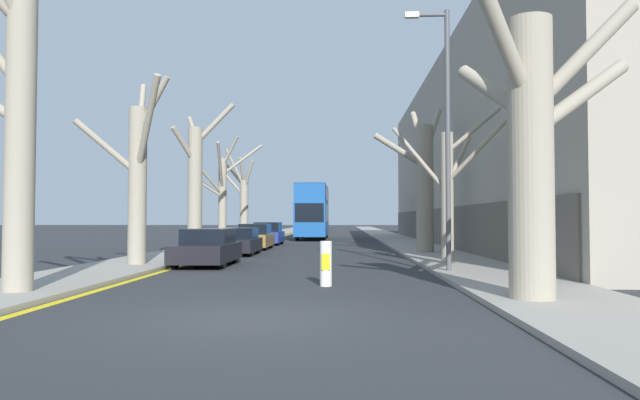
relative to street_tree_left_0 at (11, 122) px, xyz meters
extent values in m
plane|color=#2B2D30|center=(5.75, -2.52, -3.88)|extent=(300.00, 300.00, 0.00)
cube|color=gray|center=(-0.30, 47.48, -3.82)|extent=(3.22, 120.00, 0.12)
cube|color=gray|center=(11.81, 47.48, -3.82)|extent=(3.22, 120.00, 0.12)
cube|color=#9E9384|center=(18.42, 25.42, 2.06)|extent=(10.00, 47.19, 11.89)
cube|color=#5E584F|center=(13.40, 25.42, -2.69)|extent=(0.12, 46.25, 2.38)
cube|color=yellow|center=(1.49, 47.48, -3.88)|extent=(0.24, 120.00, 0.01)
cylinder|color=gray|center=(0.17, 0.06, -0.52)|extent=(0.64, 0.64, 6.72)
cylinder|color=gray|center=(0.07, 7.69, -1.02)|extent=(0.64, 0.64, 5.72)
cylinder|color=gray|center=(-0.92, 7.33, 0.36)|extent=(2.18, 0.97, 1.97)
cylinder|color=gray|center=(0.66, 7.45, 1.88)|extent=(1.44, 0.75, 2.00)
cylinder|color=gray|center=(0.72, 6.76, 1.04)|extent=(1.59, 2.12, 3.13)
cylinder|color=gray|center=(-0.15, 8.55, 1.66)|extent=(0.70, 1.96, 2.85)
cylinder|color=gray|center=(0.30, 14.73, -0.82)|extent=(0.69, 0.69, 6.13)
cylinder|color=gray|center=(-0.08, 15.60, 2.44)|extent=(1.04, 1.96, 1.34)
cylinder|color=gray|center=(-0.07, 14.13, 1.32)|extent=(1.04, 1.47, 1.70)
cylinder|color=gray|center=(1.19, 14.86, 2.44)|extent=(1.99, 0.53, 2.11)
cylinder|color=gray|center=(0.10, 21.98, -1.17)|extent=(0.50, 0.50, 5.42)
cylinder|color=gray|center=(0.20, 20.86, 0.92)|extent=(0.38, 2.38, 2.71)
cylinder|color=gray|center=(0.62, 21.66, 1.90)|extent=(1.24, 0.85, 1.87)
cylinder|color=gray|center=(1.14, 22.99, 1.55)|extent=(2.26, 2.21, 2.15)
cylinder|color=gray|center=(-0.50, 21.19, 0.20)|extent=(1.42, 1.77, 1.83)
cylinder|color=gray|center=(-0.64, 21.83, -0.31)|extent=(1.61, 0.49, 1.14)
cylinder|color=gray|center=(0.06, 29.90, -1.59)|extent=(0.62, 0.62, 4.60)
cylinder|color=gray|center=(-0.01, 29.38, 1.34)|extent=(0.38, 1.26, 2.01)
cylinder|color=gray|center=(-0.96, 30.79, 0.56)|extent=(2.28, 2.04, 2.22)
cylinder|color=gray|center=(-0.91, 30.49, 1.39)|extent=(2.18, 1.44, 2.35)
cylinder|color=gray|center=(-0.57, 29.56, 1.63)|extent=(1.54, 0.94, 2.87)
cylinder|color=gray|center=(0.44, 29.50, 1.08)|extent=(1.05, 1.08, 2.24)
cylinder|color=gray|center=(11.19, -0.68, -0.98)|extent=(0.90, 0.90, 5.80)
cylinder|color=gray|center=(12.25, -0.64, 1.13)|extent=(2.35, 0.42, 2.39)
cylinder|color=gray|center=(10.57, -1.28, 1.16)|extent=(1.63, 1.58, 2.20)
cylinder|color=gray|center=(12.38, -0.14, 0.40)|extent=(2.66, 1.44, 1.91)
cylinder|color=gray|center=(10.70, 0.15, 0.60)|extent=(1.34, 1.98, 1.62)
cylinder|color=gray|center=(11.18, 8.41, -1.45)|extent=(0.45, 0.45, 4.86)
cylinder|color=gray|center=(12.13, 7.68, 0.26)|extent=(2.08, 1.65, 2.29)
cylinder|color=gray|center=(11.77, 9.27, 0.05)|extent=(1.37, 1.90, 2.04)
cylinder|color=gray|center=(10.29, 9.21, 0.09)|extent=(1.96, 1.78, 2.69)
cylinder|color=gray|center=(12.08, 8.17, 1.02)|extent=(1.93, 0.66, 1.64)
cylinder|color=gray|center=(11.42, 15.65, -0.73)|extent=(0.85, 0.85, 6.31)
cylinder|color=gray|center=(10.21, 15.67, 1.20)|extent=(2.58, 0.33, 1.78)
cylinder|color=gray|center=(11.21, 16.22, 2.17)|extent=(0.79, 1.48, 2.30)
cylinder|color=gray|center=(11.96, 16.70, 2.25)|extent=(1.44, 2.42, 2.82)
cube|color=#19519E|center=(4.89, 36.00, -2.21)|extent=(2.45, 10.43, 2.66)
cube|color=#19519E|center=(4.89, 36.00, -0.18)|extent=(2.40, 10.22, 1.39)
cube|color=navy|center=(4.89, 36.00, 0.58)|extent=(2.40, 10.22, 0.12)
cube|color=black|center=(4.89, 36.00, -1.69)|extent=(2.48, 9.18, 1.38)
cube|color=black|center=(4.89, 36.00, -0.11)|extent=(2.48, 9.18, 1.06)
cube|color=black|center=(4.89, 30.80, -1.69)|extent=(2.21, 0.06, 1.45)
cylinder|color=black|center=(3.83, 32.87, -3.33)|extent=(0.30, 1.10, 1.10)
cylinder|color=black|center=(5.94, 32.87, -3.33)|extent=(0.30, 1.10, 1.10)
cylinder|color=black|center=(3.83, 38.92, -3.33)|extent=(0.30, 1.10, 1.10)
cylinder|color=black|center=(5.94, 38.92, -3.33)|extent=(0.30, 1.10, 1.10)
cube|color=black|center=(2.40, 8.49, -3.39)|extent=(1.87, 4.17, 0.63)
cube|color=black|center=(2.40, 8.73, -2.80)|extent=(1.65, 2.17, 0.55)
cylinder|color=black|center=(1.57, 7.24, -3.56)|extent=(0.20, 0.65, 0.65)
cylinder|color=black|center=(3.22, 7.24, -3.56)|extent=(0.20, 0.65, 0.65)
cylinder|color=black|center=(1.57, 9.73, -3.56)|extent=(0.20, 0.65, 0.65)
cylinder|color=black|center=(3.22, 9.73, -3.56)|extent=(0.20, 0.65, 0.65)
cube|color=black|center=(2.40, 14.82, -3.41)|extent=(1.79, 3.92, 0.60)
cube|color=black|center=(2.40, 15.06, -2.85)|extent=(1.58, 2.04, 0.52)
cylinder|color=black|center=(1.61, 13.64, -3.55)|extent=(0.20, 0.66, 0.66)
cylinder|color=black|center=(3.18, 13.64, -3.55)|extent=(0.20, 0.66, 0.66)
cylinder|color=black|center=(1.61, 16.00, -3.55)|extent=(0.20, 0.66, 0.66)
cylinder|color=black|center=(3.18, 16.00, -3.55)|extent=(0.20, 0.66, 0.66)
cube|color=olive|center=(2.40, 19.92, -3.37)|extent=(1.80, 4.04, 0.67)
cube|color=black|center=(2.40, 20.17, -2.74)|extent=(1.58, 2.10, 0.59)
cylinder|color=black|center=(1.61, 18.71, -3.56)|extent=(0.20, 0.66, 0.66)
cylinder|color=black|center=(3.19, 18.71, -3.56)|extent=(0.20, 0.66, 0.66)
cylinder|color=black|center=(1.61, 21.14, -3.56)|extent=(0.20, 0.66, 0.66)
cylinder|color=black|center=(3.19, 21.14, -3.56)|extent=(0.20, 0.66, 0.66)
cube|color=navy|center=(2.40, 25.59, -3.36)|extent=(1.87, 4.14, 0.69)
cube|color=black|center=(2.40, 25.84, -2.70)|extent=(1.65, 2.15, 0.63)
cylinder|color=black|center=(1.57, 24.35, -3.58)|extent=(0.20, 0.61, 0.61)
cylinder|color=black|center=(3.22, 24.35, -3.58)|extent=(0.20, 0.61, 0.61)
cylinder|color=black|center=(1.57, 26.83, -3.58)|extent=(0.20, 0.61, 0.61)
cylinder|color=black|center=(3.22, 26.83, -3.58)|extent=(0.20, 0.61, 0.61)
cylinder|color=#4C4F54|center=(10.68, 5.52, 0.27)|extent=(0.16, 0.16, 8.30)
cylinder|color=#4C4F54|center=(10.13, 5.52, 4.27)|extent=(1.10, 0.11, 0.11)
cube|color=beige|center=(9.58, 5.52, 4.27)|extent=(0.44, 0.20, 0.16)
cylinder|color=white|center=(6.95, 2.27, -3.31)|extent=(0.30, 0.30, 1.15)
cube|color=yellow|center=(6.95, 2.12, -3.25)|extent=(0.21, 0.01, 0.42)
camera|label=1|loc=(7.37, -12.35, -2.16)|focal=32.00mm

